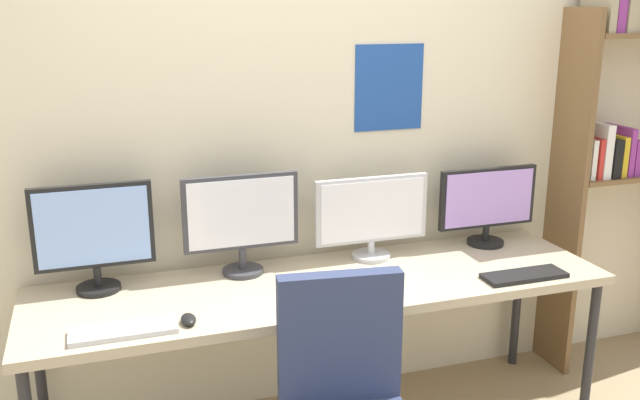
{
  "coord_description": "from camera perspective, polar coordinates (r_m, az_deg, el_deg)",
  "views": [
    {
      "loc": [
        -0.9,
        -2.03,
        1.88
      ],
      "look_at": [
        0.0,
        0.65,
        1.09
      ],
      "focal_mm": 39.3,
      "sensor_mm": 36.0,
      "label": 1
    }
  ],
  "objects": [
    {
      "name": "desk",
      "position": [
        3.03,
        0.3,
        -7.52
      ],
      "size": [
        2.47,
        0.68,
        0.74
      ],
      "color": "tan",
      "rests_on": "ground_plane"
    },
    {
      "name": "bookshelf",
      "position": [
        3.92,
        23.71,
        5.32
      ],
      "size": [
        0.83,
        0.28,
        2.03
      ],
      "color": "brown",
      "rests_on": "ground_plane"
    },
    {
      "name": "monitor_far_right",
      "position": [
        3.5,
        13.48,
        -0.23
      ],
      "size": [
        0.51,
        0.18,
        0.38
      ],
      "color": "black",
      "rests_on": "desk"
    },
    {
      "name": "monitor_center_right",
      "position": [
        3.23,
        4.23,
        -1.19
      ],
      "size": [
        0.54,
        0.18,
        0.39
      ],
      "color": "silver",
      "rests_on": "desk"
    },
    {
      "name": "monitor_center_left",
      "position": [
        3.04,
        -6.43,
        -1.53
      ],
      "size": [
        0.5,
        0.18,
        0.44
      ],
      "color": "#38383D",
      "rests_on": "desk"
    },
    {
      "name": "computer_mouse",
      "position": [
        2.68,
        -10.66,
        -9.53
      ],
      "size": [
        0.06,
        0.1,
        0.03
      ],
      "primitive_type": "ellipsoid",
      "color": "black",
      "rests_on": "desk"
    },
    {
      "name": "monitor_far_left",
      "position": [
        2.98,
        -17.95,
        -2.59
      ],
      "size": [
        0.48,
        0.18,
        0.45
      ],
      "color": "black",
      "rests_on": "desk"
    },
    {
      "name": "keyboard_center",
      "position": [
        2.8,
        1.83,
        -8.19
      ],
      "size": [
        0.32,
        0.13,
        0.02
      ],
      "primitive_type": "cube",
      "color": "black",
      "rests_on": "desk"
    },
    {
      "name": "keyboard_right",
      "position": [
        3.17,
        16.29,
        -5.92
      ],
      "size": [
        0.37,
        0.13,
        0.02
      ],
      "primitive_type": "cube",
      "color": "black",
      "rests_on": "desk"
    },
    {
      "name": "wall_back",
      "position": [
        3.23,
        -2.08,
        5.27
      ],
      "size": [
        4.87,
        0.11,
        2.6
      ],
      "color": "beige",
      "rests_on": "ground_plane"
    },
    {
      "name": "keyboard_left",
      "position": [
        2.66,
        -15.71,
        -10.21
      ],
      "size": [
        0.38,
        0.13,
        0.02
      ],
      "primitive_type": "cube",
      "color": "silver",
      "rests_on": "desk"
    }
  ]
}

